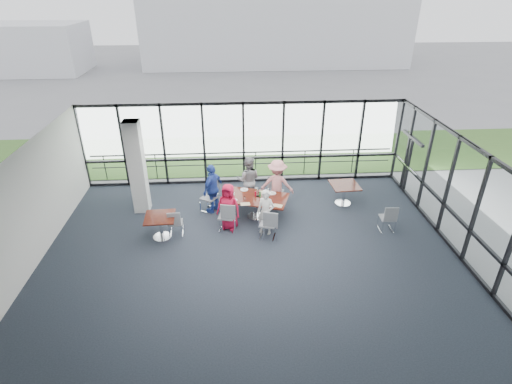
{
  "coord_description": "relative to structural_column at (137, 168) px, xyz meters",
  "views": [
    {
      "loc": [
        -0.48,
        -9.27,
        7.03
      ],
      "look_at": [
        0.27,
        1.96,
        1.1
      ],
      "focal_mm": 28.0,
      "sensor_mm": 36.0,
      "label": 1
    }
  ],
  "objects": [
    {
      "name": "ketchup_bottle",
      "position": [
        3.88,
        -0.67,
        -0.76
      ],
      "size": [
        0.06,
        0.06,
        0.18
      ],
      "primitive_type": "cylinder",
      "color": "#B4051D",
      "rests_on": "main_table"
    },
    {
      "name": "chair_main_nl",
      "position": [
        2.91,
        -1.46,
        -1.11
      ],
      "size": [
        0.58,
        0.58,
        0.99
      ],
      "primitive_type": null,
      "rotation": [
        0.0,
        0.0,
        -0.22
      ],
      "color": "gray",
      "rests_on": "ground"
    },
    {
      "name": "apron",
      "position": [
        3.6,
        7.0,
        -1.62
      ],
      "size": [
        80.0,
        70.0,
        0.02
      ],
      "primitive_type": "cube",
      "color": "slate",
      "rests_on": "ground"
    },
    {
      "name": "tumbler_a",
      "position": [
        3.5,
        -0.92,
        -0.79
      ],
      "size": [
        0.06,
        0.06,
        0.13
      ],
      "primitive_type": "cylinder",
      "color": "white",
      "rests_on": "main_table"
    },
    {
      "name": "chair_main_fr",
      "position": [
        4.67,
        0.15,
        -1.14
      ],
      "size": [
        0.59,
        0.59,
        0.92
      ],
      "primitive_type": null,
      "rotation": [
        0.0,
        0.0,
        2.71
      ],
      "color": "gray",
      "rests_on": "ground"
    },
    {
      "name": "exit_door",
      "position": [
        9.6,
        0.75,
        -0.55
      ],
      "size": [
        0.12,
        1.6,
        2.1
      ],
      "primitive_type": "cube",
      "color": "black",
      "rests_on": "ground"
    },
    {
      "name": "condiment_caddy",
      "position": [
        3.95,
        -0.68,
        -0.83
      ],
      "size": [
        0.1,
        0.07,
        0.04
      ],
      "primitive_type": "cube",
      "color": "black",
      "rests_on": "main_table"
    },
    {
      "name": "chair_spare_lb",
      "position": [
        -0.02,
        0.04,
        -1.11
      ],
      "size": [
        0.53,
        0.53,
        0.98
      ],
      "primitive_type": null,
      "rotation": [
        0.0,
        0.0,
        3.04
      ],
      "color": "gray",
      "rests_on": "ground"
    },
    {
      "name": "plate_end",
      "position": [
        3.01,
        -0.52,
        -0.84
      ],
      "size": [
        0.27,
        0.27,
        0.01
      ],
      "primitive_type": "cylinder",
      "color": "white",
      "rests_on": "main_table"
    },
    {
      "name": "tumbler_b",
      "position": [
        4.15,
        -1.1,
        -0.78
      ],
      "size": [
        0.07,
        0.07,
        0.14
      ],
      "primitive_type": "cylinder",
      "color": "white",
      "rests_on": "main_table"
    },
    {
      "name": "side_table_left",
      "position": [
        0.9,
        -1.77,
        -0.96
      ],
      "size": [
        0.93,
        0.93,
        0.75
      ],
      "rotation": [
        0.0,
        0.0,
        0.04
      ],
      "color": "#3C1111",
      "rests_on": "ground"
    },
    {
      "name": "floor",
      "position": [
        3.6,
        -3.0,
        -1.61
      ],
      "size": [
        12.0,
        10.0,
        0.02
      ],
      "primitive_type": "cube",
      "color": "#1D252D",
      "rests_on": "ground"
    },
    {
      "name": "menu_c",
      "position": [
        4.21,
        -0.39,
        -0.85
      ],
      "size": [
        0.36,
        0.28,
        0.0
      ],
      "primitive_type": "cube",
      "rotation": [
        0.0,
        0.0,
        0.19
      ],
      "color": "beige",
      "rests_on": "main_table"
    },
    {
      "name": "diner_near_left",
      "position": [
        2.98,
        -1.36,
        -0.83
      ],
      "size": [
        0.88,
        0.73,
        1.55
      ],
      "primitive_type": "imported",
      "rotation": [
        0.0,
        0.0,
        -0.37
      ],
      "color": "#BB1034",
      "rests_on": "ground"
    },
    {
      "name": "structural_column",
      "position": [
        0.0,
        0.0,
        0.0
      ],
      "size": [
        0.5,
        0.5,
        3.2
      ],
      "primitive_type": "cube",
      "color": "silver",
      "rests_on": "ground"
    },
    {
      "name": "hangar_aux",
      "position": [
        -14.4,
        25.0,
        0.4
      ],
      "size": [
        10.0,
        6.0,
        4.0
      ],
      "primitive_type": "cube",
      "color": "silver",
      "rests_on": "ground"
    },
    {
      "name": "tumbler_d",
      "position": [
        3.15,
        -0.62,
        -0.78
      ],
      "size": [
        0.07,
        0.07,
        0.14
      ],
      "primitive_type": "cylinder",
      "color": "white",
      "rests_on": "main_table"
    },
    {
      "name": "main_table",
      "position": [
        3.87,
        -0.74,
        -0.96
      ],
      "size": [
        2.35,
        1.75,
        0.75
      ],
      "rotation": [
        0.0,
        0.0,
        -0.32
      ],
      "color": "#3C1111",
      "rests_on": "ground"
    },
    {
      "name": "menu_b",
      "position": [
        4.55,
        -1.35,
        -0.85
      ],
      "size": [
        0.34,
        0.29,
        0.0
      ],
      "primitive_type": "cube",
      "rotation": [
        0.0,
        0.0,
        -0.4
      ],
      "color": "beige",
      "rests_on": "main_table"
    },
    {
      "name": "green_bottle",
      "position": [
        4.02,
        -0.74,
        -0.75
      ],
      "size": [
        0.05,
        0.05,
        0.2
      ],
      "primitive_type": "cylinder",
      "color": "#1A7326",
      "rests_on": "main_table"
    },
    {
      "name": "curtain_wall_right",
      "position": [
        9.6,
        -3.0,
        0.0
      ],
      "size": [
        0.1,
        10.0,
        3.2
      ],
      "primitive_type": "cube",
      "color": "white",
      "rests_on": "ground"
    },
    {
      "name": "side_table_right",
      "position": [
        7.06,
        -0.04,
        -0.95
      ],
      "size": [
        1.0,
        1.0,
        0.75
      ],
      "rotation": [
        0.0,
        0.0,
        0.06
      ],
      "color": "#3C1111",
      "rests_on": "ground"
    },
    {
      "name": "chair_spare_r",
      "position": [
        7.97,
        -1.84,
        -1.14
      ],
      "size": [
        0.47,
        0.47,
        0.91
      ],
      "primitive_type": null,
      "rotation": [
        0.0,
        0.0,
        -0.05
      ],
      "color": "gray",
      "rests_on": "ground"
    },
    {
      "name": "chair_main_end",
      "position": [
        2.31,
        -0.2,
        -1.11
      ],
      "size": [
        0.67,
        0.67,
        0.99
      ],
      "primitive_type": null,
      "rotation": [
        0.0,
        0.0,
        -2.15
      ],
      "color": "gray",
      "rests_on": "ground"
    },
    {
      "name": "ceiling",
      "position": [
        3.6,
        -3.0,
        1.6
      ],
      "size": [
        12.0,
        10.0,
        0.04
      ],
      "primitive_type": "cube",
      "color": "silver",
      "rests_on": "ground"
    },
    {
      "name": "curtain_wall_back",
      "position": [
        3.6,
        2.0,
        0.0
      ],
      "size": [
        12.0,
        0.1,
        3.2
      ],
      "primitive_type": "cube",
      "color": "white",
      "rests_on": "ground"
    },
    {
      "name": "chair_main_nr",
      "position": [
        4.17,
        -1.98,
        -1.12
      ],
      "size": [
        0.58,
        0.58,
        0.97
      ],
      "primitive_type": null,
      "rotation": [
        0.0,
        0.0,
        -0.27
      ],
      "color": "gray",
      "rests_on": "ground"
    },
    {
      "name": "tumbler_c",
      "position": [
        3.97,
        -0.46,
        -0.78
      ],
      "size": [
        0.07,
        0.07,
        0.14
      ],
      "primitive_type": "cylinder",
      "color": "white",
      "rests_on": "main_table"
    },
    {
      "name": "diner_far_right",
      "position": [
        4.66,
        -0.13,
        -0.71
      ],
      "size": [
        1.26,
        0.85,
        1.78
      ],
      "primitive_type": "imported",
      "rotation": [
        0.0,
        0.0,
        2.9
      ],
      "color": "#DB8887",
      "rests_on": "ground"
    },
    {
      "name": "plate_nr",
      "position": [
        4.3,
        -1.32,
        -0.84
      ],
      "size": [
        0.26,
        0.26,
        0.01
      ],
      "primitive_type": "cylinder",
      "color": "white",
      "rests_on": "main_table"
    },
    {
      "name": "menu_a",
      "position": [
        3.52,
        -1.18,
        -0.85
      ],
      "size": [
        0.31,
        0.23,
        0.0
      ],
      "primitive_type": "cube",
      "rotation": [
        0.0,
        0.0,
        0.07
      ],
      "color": "beige",
      "rests_on": "main_table"
    },
    {
      "name": "plate_fr",
      "position": [
        4.45,
        -0.51,
        -0.84
      ],
      "size": [
        0.26,
        0.26,
        0.01
      ],
      "primitive_type": "cylinder",
      "color": "white",
      "rests_on": "main_table"
    },
    {
      "name": "plate_nl",
      "position": [
        3.15,
        -0.9,
        -0.84
      ],
      "size": [
        0.24,
        0.24,
        0.01
      ],
      "primitive_type": "cylinder",
      "color": "white",
      "rests_on": "main_table"
    },
    {
      "name": "hangar_main",
      "position": [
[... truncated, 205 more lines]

